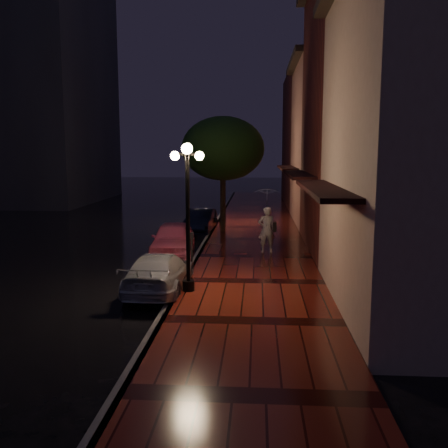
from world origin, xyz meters
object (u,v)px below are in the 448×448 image
at_px(street_tree, 223,151).
at_px(navy_car, 201,221).
at_px(streetlamp_near, 188,208).
at_px(streetlamp_far, 222,180).
at_px(woman_with_umbrella, 267,210).
at_px(silver_car, 159,272).
at_px(pink_car, 173,239).
at_px(parking_meter, 192,248).

distance_m(street_tree, navy_car, 3.86).
relative_size(streetlamp_near, navy_car, 1.16).
bearing_deg(streetlamp_far, street_tree, -85.09).
distance_m(navy_car, woman_with_umbrella, 6.79).
height_order(streetlamp_far, silver_car, streetlamp_far).
bearing_deg(street_tree, streetlamp_far, 94.91).
bearing_deg(pink_car, woman_with_umbrella, -1.71).
relative_size(streetlamp_near, street_tree, 0.74).
height_order(street_tree, pink_car, street_tree).
bearing_deg(streetlamp_near, street_tree, 88.65).
relative_size(street_tree, silver_car, 1.43).
bearing_deg(woman_with_umbrella, silver_car, 52.55).
bearing_deg(street_tree, streetlamp_near, -91.35).
xyz_separation_m(streetlamp_far, navy_car, (-0.95, -2.47, -1.99)).
bearing_deg(navy_car, street_tree, -21.59).
xyz_separation_m(streetlamp_near, streetlamp_far, (0.00, 14.00, 0.00)).
bearing_deg(streetlamp_near, woman_with_umbrella, 67.42).
relative_size(streetlamp_near, pink_car, 1.07).
height_order(navy_car, parking_meter, parking_meter).
bearing_deg(pink_car, street_tree, 69.05).
bearing_deg(navy_car, pink_car, -92.10).
bearing_deg(silver_car, street_tree, -95.19).
height_order(pink_car, silver_car, pink_car).
height_order(streetlamp_far, navy_car, streetlamp_far).
height_order(street_tree, parking_meter, street_tree).
distance_m(navy_car, silver_car, 11.13).
height_order(navy_car, woman_with_umbrella, woman_with_umbrella).
distance_m(pink_car, parking_meter, 3.58).
height_order(pink_car, navy_car, pink_car).
bearing_deg(streetlamp_far, pink_car, -99.55).
distance_m(pink_car, woman_with_umbrella, 3.99).
bearing_deg(parking_meter, streetlamp_near, -97.62).
bearing_deg(street_tree, woman_with_umbrella, -67.87).
height_order(streetlamp_far, parking_meter, streetlamp_far).
bearing_deg(streetlamp_far, streetlamp_near, -90.00).
distance_m(street_tree, woman_with_umbrella, 6.13).
height_order(silver_car, woman_with_umbrella, woman_with_umbrella).
relative_size(street_tree, woman_with_umbrella, 2.21).
distance_m(streetlamp_far, silver_car, 13.79).
bearing_deg(woman_with_umbrella, parking_meter, 47.88).
distance_m(street_tree, parking_meter, 9.33).
distance_m(woman_with_umbrella, parking_meter, 4.44).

